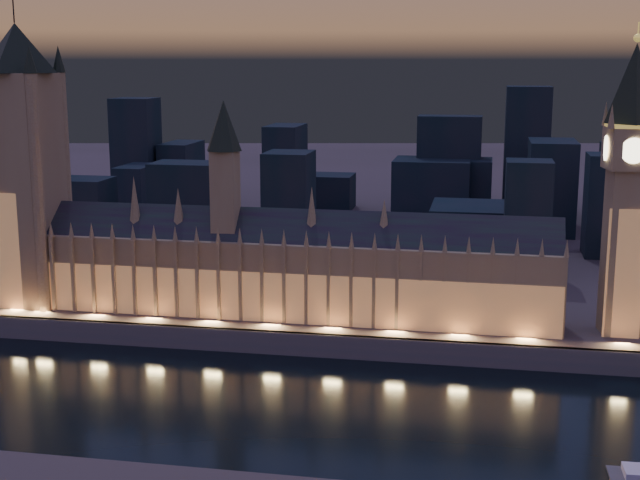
# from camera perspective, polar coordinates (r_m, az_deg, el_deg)

# --- Properties ---
(ground_plane) EXTENTS (2000.00, 2000.00, 0.00)m
(ground_plane) POSITION_cam_1_polar(r_m,az_deg,el_deg) (272.44, -3.22, -10.11)
(ground_plane) COLOR black
(ground_plane) RESTS_ON ground
(north_bank) EXTENTS (2000.00, 960.00, 8.00)m
(north_bank) POSITION_cam_1_polar(r_m,az_deg,el_deg) (774.27, 6.01, 4.28)
(north_bank) COLOR #3E3832
(north_bank) RESTS_ON ground
(embankment_wall) EXTENTS (2000.00, 2.50, 8.00)m
(embankment_wall) POSITION_cam_1_polar(r_m,az_deg,el_deg) (308.67, -1.40, -6.67)
(embankment_wall) COLOR #4C4F56
(embankment_wall) RESTS_ON ground
(palace_of_westminster) EXTENTS (202.00, 22.74, 78.00)m
(palace_of_westminster) POSITION_cam_1_polar(r_m,az_deg,el_deg) (324.75, -2.77, -1.67)
(palace_of_westminster) COLOR #93704D
(palace_of_westminster) RESTS_ON north_bank
(victoria_tower) EXTENTS (31.68, 31.68, 117.31)m
(victoria_tower) POSITION_cam_1_polar(r_m,az_deg,el_deg) (353.93, -18.49, 5.37)
(victoria_tower) COLOR #93704D
(victoria_tower) RESTS_ON north_bank
(elizabeth_tower) EXTENTS (18.00, 18.00, 103.98)m
(elizabeth_tower) POSITION_cam_1_polar(r_m,az_deg,el_deg) (313.11, 19.17, 4.56)
(elizabeth_tower) COLOR #93704D
(elizabeth_tower) RESTS_ON north_bank
(city_backdrop) EXTENTS (447.72, 215.63, 76.76)m
(city_backdrop) POSITION_cam_1_polar(r_m,az_deg,el_deg) (495.97, 7.53, 3.34)
(city_backdrop) COLOR black
(city_backdrop) RESTS_ON north_bank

